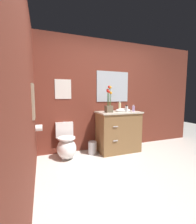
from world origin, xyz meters
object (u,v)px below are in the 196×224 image
Objects in this scene: hanging_towel at (33,102)px; flower_vase at (109,104)px; soap_bottle at (120,107)px; trash_bin at (92,148)px; lotion_bottle at (126,109)px; hand_wash_bottle at (133,109)px; toilet_paper_roll at (39,128)px; wall_poster at (63,89)px; toilet at (66,146)px; vanity_cabinet at (118,131)px; wall_mirror at (113,87)px.

flower_vase is at bearing 17.76° from hanging_towel.
soap_bottle is 0.80× the size of trash_bin.
flower_vase reaches higher than hanging_towel.
lotion_bottle is 1.00× the size of hand_wash_bottle.
toilet_paper_roll is (-1.37, -0.10, -0.39)m from flower_vase.
hanging_towel is (-0.54, -0.83, -0.22)m from wall_poster.
hanging_towel is (-0.54, -0.56, 0.91)m from toilet.
vanity_cabinet is at bearing -1.58° from trash_bin.
soap_bottle is 1.47× the size of hand_wash_bottle.
flower_vase is (-0.27, -0.07, 0.62)m from vanity_cabinet.
hand_wash_bottle is 1.57m from wall_poster.
flower_vase is 2.05× the size of trash_bin.
lotion_bottle is at bearing -43.18° from vanity_cabinet.
toilet is at bearing -176.72° from soap_bottle.
toilet is at bearing 173.43° from lotion_bottle.
toilet is at bearing 174.45° from hand_wash_bottle.
hanging_towel is at bearing -153.35° from trash_bin.
flower_vase is 1.43m from toilet_paper_roll.
vanity_cabinet is at bearing 5.91° from toilet_paper_roll.
toilet is 1.44m from soap_bottle.
wall_poster is 3.69× the size of toilet_paper_roll.
toilet is at bearing 45.72° from hanging_towel.
toilet is at bearing -90.00° from wall_poster.
vanity_cabinet is at bearing 136.82° from lotion_bottle.
hanging_towel is at bearing -167.32° from lotion_bottle.
flower_vase is at bearing -15.17° from trash_bin.
wall_mirror reaches higher than hand_wash_bottle.
wall_poster is at bearing 170.92° from soap_bottle.
hanging_towel is at bearing -154.00° from wall_mirror.
flower_vase reaches higher than soap_bottle.
soap_bottle is at bearing -67.16° from wall_mirror.
lotion_bottle is 1.88m from hanging_towel.
toilet_paper_roll is (-1.72, -0.27, -0.31)m from soap_bottle.
vanity_cabinet is (1.15, -0.03, 0.21)m from toilet.
wall_mirror is (-0.08, 0.20, 0.46)m from soap_bottle.
hanging_towel is at bearing -162.59° from vanity_cabinet.
toilet is 0.86× the size of wall_mirror.
trash_bin is (-0.73, 0.14, -0.82)m from lotion_bottle.
hanging_towel is (-1.69, -0.83, -0.30)m from wall_mirror.
soap_bottle is at bearing 8.82° from toilet_paper_roll.
hand_wash_bottle is at bearing -20.58° from vanity_cabinet.
soap_bottle is 0.53× the size of wall_poster.
toilet is 3.19× the size of soap_bottle.
toilet is 0.56m from trash_bin.
trash_bin is 0.67× the size of wall_poster.
hand_wash_bottle is at bearing -43.11° from soap_bottle.
wall_poster is at bearing 162.04° from lotion_bottle.
lotion_bottle reaches higher than toilet.
trash_bin is 1.19m from toilet_paper_roll.
wall_mirror is (0.27, 0.37, 0.38)m from flower_vase.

